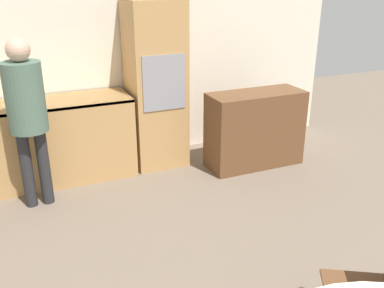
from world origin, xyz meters
name	(u,v)px	position (x,y,z in m)	size (l,w,h in m)	color
wall_back	(99,52)	(0.00, 5.50, 1.30)	(6.06, 0.05, 2.60)	silver
kitchen_counter	(18,145)	(-0.99, 5.15, 0.46)	(2.38, 0.60, 0.89)	tan
oven_unit	(156,85)	(0.54, 5.16, 0.94)	(0.60, 0.59, 1.87)	tan
sideboard	(255,129)	(1.56, 4.63, 0.44)	(1.11, 0.45, 0.88)	brown
chair_far_right	(383,281)	(0.75, 1.96, 0.54)	(0.55, 0.55, 0.99)	brown
person_standing	(26,107)	(-0.87, 4.64, 1.00)	(0.35, 0.35, 1.61)	#262628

